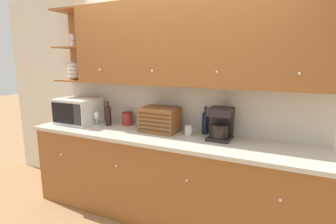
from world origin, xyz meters
TOP-DOWN VIEW (x-y plane):
  - ground_plane at (0.00, 0.00)m, footprint 24.00×24.00m
  - wall_back at (0.00, 0.03)m, footprint 5.56×0.06m
  - counter_unit at (-0.00, -0.32)m, footprint 3.18×0.67m
  - backsplash_panel at (0.00, -0.01)m, footprint 3.16×0.01m
  - upper_cabinets at (0.16, -0.16)m, footprint 3.16×0.35m
  - microwave at (-1.23, -0.29)m, footprint 0.50×0.40m
  - wine_glass at (-0.92, -0.31)m, footprint 0.07×0.07m
  - second_wine_bottle at (-0.81, -0.23)m, footprint 0.07×0.07m
  - storage_canister at (-0.62, -0.10)m, footprint 0.13×0.13m
  - mug at (-0.43, -0.12)m, footprint 0.09×0.08m
  - bread_box at (-0.10, -0.21)m, footprint 0.40×0.30m
  - mug_blue_second at (0.23, -0.20)m, footprint 0.09×0.08m
  - wine_bottle at (0.38, -0.08)m, footprint 0.07×0.07m
  - coffee_maker at (0.57, -0.20)m, footprint 0.23×0.25m

SIDE VIEW (x-z plane):
  - ground_plane at x=0.00m, z-range 0.00..0.00m
  - counter_unit at x=0.00m, z-range 0.00..0.96m
  - mug at x=-0.43m, z-range 0.96..1.04m
  - mug_blue_second at x=0.23m, z-range 0.96..1.06m
  - storage_canister at x=-0.62m, z-range 0.96..1.11m
  - wine_glass at x=-0.92m, z-range 0.99..1.16m
  - second_wine_bottle at x=-0.81m, z-range 0.94..1.24m
  - wine_bottle at x=0.38m, z-range 0.94..1.24m
  - bread_box at x=-0.10m, z-range 0.96..1.23m
  - microwave at x=-1.23m, z-range 0.96..1.27m
  - coffee_maker at x=0.57m, z-range 0.96..1.28m
  - backsplash_panel at x=0.00m, z-range 0.96..1.48m
  - wall_back at x=0.00m, z-range 0.00..2.60m
  - upper_cabinets at x=0.16m, z-range 1.47..2.35m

